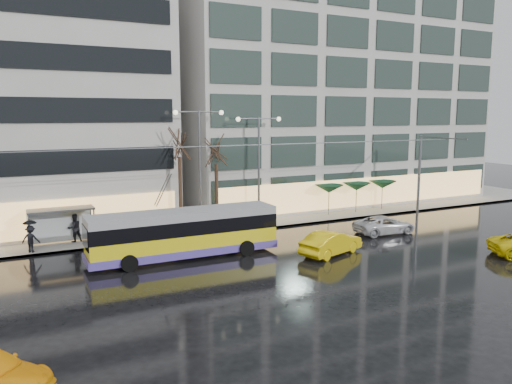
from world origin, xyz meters
TOP-DOWN VIEW (x-y plane):
  - ground at (0.00, 0.00)m, footprint 140.00×140.00m
  - sidewalk at (2.00, 14.00)m, footprint 80.00×10.00m
  - kerb at (2.00, 9.05)m, footprint 80.00×0.10m
  - building_right at (19.00, 19.00)m, footprint 32.00×14.00m
  - trolleybus at (-1.49, 4.37)m, footprint 11.78×4.64m
  - catenary at (1.00, 7.94)m, footprint 42.24×5.12m
  - bus_shelter at (-8.38, 10.69)m, footprint 4.20×1.60m
  - street_lamp_near at (2.00, 10.80)m, footprint 3.96×0.36m
  - street_lamp_far at (7.00, 10.80)m, footprint 3.96×0.36m
  - tree_a at (0.50, 11.00)m, footprint 3.20×3.20m
  - tree_b at (3.50, 11.20)m, footprint 3.20×3.20m
  - parasol_a at (14.00, 11.00)m, footprint 2.50×2.50m
  - parasol_b at (17.00, 11.00)m, footprint 2.50×2.50m
  - parasol_c at (20.00, 11.00)m, footprint 2.50×2.50m
  - taxi_b at (7.11, 0.90)m, footprint 4.93×2.98m
  - sedan_silver at (14.06, 3.81)m, footprint 4.93×2.58m
  - pedestrian_a at (-5.97, 9.40)m, footprint 1.14×1.16m
  - pedestrian_b at (-7.13, 11.14)m, footprint 1.10×0.96m
  - pedestrian_c at (-9.97, 9.56)m, footprint 1.28×1.07m

SIDE VIEW (x-z plane):
  - ground at x=0.00m, z-range 0.00..0.00m
  - sidewalk at x=2.00m, z-range 0.00..0.15m
  - kerb at x=2.00m, z-range 0.00..0.15m
  - sedan_silver at x=14.06m, z-range 0.00..1.32m
  - taxi_b at x=7.11m, z-range 0.00..1.53m
  - pedestrian_b at x=-7.13m, z-range 0.15..2.09m
  - pedestrian_c at x=-9.97m, z-range 0.21..2.32m
  - trolleybus at x=-1.49m, z-range -1.25..4.20m
  - pedestrian_a at x=-5.97m, z-range 0.52..2.71m
  - bus_shelter at x=-8.38m, z-range 0.71..3.22m
  - parasol_a at x=14.00m, z-range 1.12..3.77m
  - parasol_b at x=17.00m, z-range 1.12..3.77m
  - parasol_c at x=20.00m, z-range 1.12..3.77m
  - catenary at x=1.00m, z-range 0.75..7.75m
  - street_lamp_far at x=7.00m, z-range 1.45..9.98m
  - street_lamp_near at x=2.00m, z-range 1.48..10.51m
  - tree_b at x=3.50m, z-range 2.55..10.25m
  - tree_a at x=0.50m, z-range 2.89..11.29m
  - building_right at x=19.00m, z-range 0.15..25.15m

